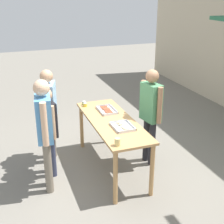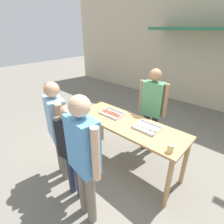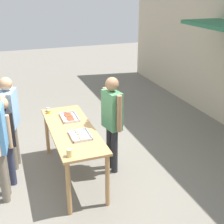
{
  "view_description": "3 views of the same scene",
  "coord_description": "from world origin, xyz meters",
  "px_view_note": "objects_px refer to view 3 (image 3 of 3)",
  "views": [
    {
      "loc": [
        4.59,
        -1.67,
        3.04
      ],
      "look_at": [
        0.0,
        0.0,
        1.09
      ],
      "focal_mm": 50.0,
      "sensor_mm": 36.0,
      "label": 1
    },
    {
      "loc": [
        1.58,
        -2.13,
        2.43
      ],
      "look_at": [
        -0.43,
        0.06,
        0.99
      ],
      "focal_mm": 28.0,
      "sensor_mm": 36.0,
      "label": 2
    },
    {
      "loc": [
        4.69,
        -0.98,
        3.2
      ],
      "look_at": [
        0.04,
        0.71,
        1.15
      ],
      "focal_mm": 50.0,
      "sensor_mm": 36.0,
      "label": 3
    }
  ],
  "objects_px": {
    "condiment_jar_ketchup": "(49,112)",
    "person_server_behind_table": "(112,116)",
    "food_tray_buns": "(80,136)",
    "person_customer_holding_hotdog": "(10,116)",
    "condiment_jar_mustard": "(48,110)",
    "food_tray_sausages": "(69,118)",
    "beer_cup": "(69,153)",
    "person_customer_waiting_in_line": "(6,133)"
  },
  "relations": [
    {
      "from": "condiment_jar_ketchup",
      "to": "person_server_behind_table",
      "type": "xyz_separation_m",
      "value": [
        0.84,
        0.96,
        0.1
      ]
    },
    {
      "from": "condiment_jar_mustard",
      "to": "person_customer_waiting_in_line",
      "type": "xyz_separation_m",
      "value": [
        0.71,
        -0.8,
        -0.04
      ]
    },
    {
      "from": "person_server_behind_table",
      "to": "condiment_jar_mustard",
      "type": "bearing_deg",
      "value": -144.81
    },
    {
      "from": "person_server_behind_table",
      "to": "person_customer_holding_hotdog",
      "type": "relative_size",
      "value": 1.02
    },
    {
      "from": "condiment_jar_mustard",
      "to": "condiment_jar_ketchup",
      "type": "distance_m",
      "value": 0.1
    },
    {
      "from": "beer_cup",
      "to": "person_customer_waiting_in_line",
      "type": "height_order",
      "value": "person_customer_waiting_in_line"
    },
    {
      "from": "food_tray_sausages",
      "to": "condiment_jar_ketchup",
      "type": "height_order",
      "value": "condiment_jar_ketchup"
    },
    {
      "from": "condiment_jar_ketchup",
      "to": "person_customer_holding_hotdog",
      "type": "xyz_separation_m",
      "value": [
        0.11,
        -0.7,
        0.06
      ]
    },
    {
      "from": "food_tray_buns",
      "to": "person_server_behind_table",
      "type": "relative_size",
      "value": 0.23
    },
    {
      "from": "person_server_behind_table",
      "to": "person_customer_holding_hotdog",
      "type": "xyz_separation_m",
      "value": [
        -0.73,
        -1.66,
        -0.04
      ]
    },
    {
      "from": "food_tray_sausages",
      "to": "person_customer_holding_hotdog",
      "type": "xyz_separation_m",
      "value": [
        -0.26,
        -1.01,
        0.08
      ]
    },
    {
      "from": "food_tray_buns",
      "to": "person_customer_holding_hotdog",
      "type": "xyz_separation_m",
      "value": [
        -1.04,
        -1.01,
        0.08
      ]
    },
    {
      "from": "person_server_behind_table",
      "to": "person_customer_waiting_in_line",
      "type": "relative_size",
      "value": 1.14
    },
    {
      "from": "food_tray_sausages",
      "to": "person_customer_waiting_in_line",
      "type": "distance_m",
      "value": 1.13
    },
    {
      "from": "food_tray_sausages",
      "to": "beer_cup",
      "type": "xyz_separation_m",
      "value": [
        1.32,
        -0.3,
        0.04
      ]
    },
    {
      "from": "beer_cup",
      "to": "person_customer_waiting_in_line",
      "type": "xyz_separation_m",
      "value": [
        -1.07,
        -0.81,
        -0.06
      ]
    },
    {
      "from": "person_customer_holding_hotdog",
      "to": "condiment_jar_ketchup",
      "type": "bearing_deg",
      "value": -64.4
    },
    {
      "from": "condiment_jar_ketchup",
      "to": "condiment_jar_mustard",
      "type": "bearing_deg",
      "value": 174.28
    },
    {
      "from": "food_tray_sausages",
      "to": "person_customer_waiting_in_line",
      "type": "relative_size",
      "value": 0.3
    },
    {
      "from": "food_tray_sausages",
      "to": "condiment_jar_mustard",
      "type": "bearing_deg",
      "value": -146.74
    },
    {
      "from": "condiment_jar_ketchup",
      "to": "person_server_behind_table",
      "type": "relative_size",
      "value": 0.04
    },
    {
      "from": "condiment_jar_mustard",
      "to": "beer_cup",
      "type": "height_order",
      "value": "beer_cup"
    },
    {
      "from": "person_server_behind_table",
      "to": "person_customer_waiting_in_line",
      "type": "distance_m",
      "value": 1.78
    },
    {
      "from": "food_tray_sausages",
      "to": "food_tray_buns",
      "type": "xyz_separation_m",
      "value": [
        0.78,
        0.0,
        0.0
      ]
    },
    {
      "from": "beer_cup",
      "to": "person_customer_holding_hotdog",
      "type": "relative_size",
      "value": 0.07
    },
    {
      "from": "food_tray_buns",
      "to": "condiment_jar_mustard",
      "type": "height_order",
      "value": "condiment_jar_mustard"
    },
    {
      "from": "beer_cup",
      "to": "condiment_jar_mustard",
      "type": "bearing_deg",
      "value": -179.79
    },
    {
      "from": "food_tray_sausages",
      "to": "beer_cup",
      "type": "bearing_deg",
      "value": -12.68
    },
    {
      "from": "condiment_jar_mustard",
      "to": "beer_cup",
      "type": "bearing_deg",
      "value": 0.21
    },
    {
      "from": "food_tray_sausages",
      "to": "condiment_jar_ketchup",
      "type": "xyz_separation_m",
      "value": [
        -0.36,
        -0.31,
        0.02
      ]
    },
    {
      "from": "condiment_jar_mustard",
      "to": "condiment_jar_ketchup",
      "type": "bearing_deg",
      "value": -5.72
    },
    {
      "from": "food_tray_sausages",
      "to": "person_customer_waiting_in_line",
      "type": "xyz_separation_m",
      "value": [
        0.24,
        -1.11,
        -0.02
      ]
    },
    {
      "from": "food_tray_sausages",
      "to": "condiment_jar_ketchup",
      "type": "distance_m",
      "value": 0.48
    },
    {
      "from": "food_tray_sausages",
      "to": "person_server_behind_table",
      "type": "distance_m",
      "value": 0.81
    },
    {
      "from": "food_tray_buns",
      "to": "condiment_jar_ketchup",
      "type": "distance_m",
      "value": 1.19
    },
    {
      "from": "food_tray_sausages",
      "to": "food_tray_buns",
      "type": "height_order",
      "value": "food_tray_buns"
    },
    {
      "from": "condiment_jar_ketchup",
      "to": "person_customer_waiting_in_line",
      "type": "height_order",
      "value": "person_customer_waiting_in_line"
    },
    {
      "from": "person_customer_holding_hotdog",
      "to": "person_customer_waiting_in_line",
      "type": "xyz_separation_m",
      "value": [
        0.5,
        -0.1,
        -0.1
      ]
    },
    {
      "from": "food_tray_sausages",
      "to": "person_customer_holding_hotdog",
      "type": "relative_size",
      "value": 0.26
    },
    {
      "from": "condiment_jar_ketchup",
      "to": "beer_cup",
      "type": "bearing_deg",
      "value": 0.57
    },
    {
      "from": "condiment_jar_mustard",
      "to": "beer_cup",
      "type": "relative_size",
      "value": 0.63
    },
    {
      "from": "condiment_jar_ketchup",
      "to": "beer_cup",
      "type": "xyz_separation_m",
      "value": [
        1.68,
        0.02,
        0.02
      ]
    }
  ]
}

